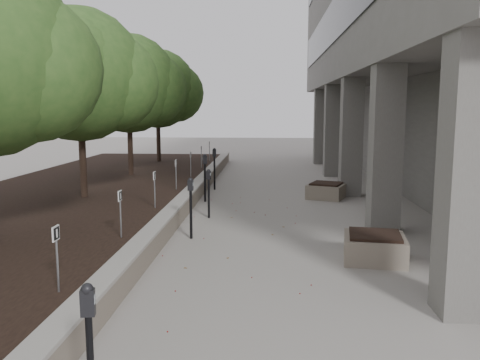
% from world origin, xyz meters
% --- Properties ---
extents(ground, '(90.00, 90.00, 0.00)m').
position_xyz_m(ground, '(0.00, 0.00, 0.00)').
color(ground, gray).
rests_on(ground, ground).
extents(retaining_wall, '(0.39, 26.00, 0.50)m').
position_xyz_m(retaining_wall, '(-1.82, 9.00, 0.25)').
color(retaining_wall, gray).
rests_on(retaining_wall, ground).
extents(planting_bed, '(7.00, 26.00, 0.40)m').
position_xyz_m(planting_bed, '(-5.50, 9.00, 0.20)').
color(planting_bed, black).
rests_on(planting_bed, ground).
extents(crabapple_tree_3, '(4.60, 4.00, 5.44)m').
position_xyz_m(crabapple_tree_3, '(-4.80, 8.00, 3.12)').
color(crabapple_tree_3, '#2E531F').
rests_on(crabapple_tree_3, planting_bed).
extents(crabapple_tree_4, '(4.60, 4.00, 5.44)m').
position_xyz_m(crabapple_tree_4, '(-4.80, 13.00, 3.12)').
color(crabapple_tree_4, '#2E531F').
rests_on(crabapple_tree_4, planting_bed).
extents(crabapple_tree_5, '(4.60, 4.00, 5.44)m').
position_xyz_m(crabapple_tree_5, '(-4.80, 18.00, 3.12)').
color(crabapple_tree_5, '#2E531F').
rests_on(crabapple_tree_5, planting_bed).
extents(parking_sign_2, '(0.04, 0.22, 0.96)m').
position_xyz_m(parking_sign_2, '(-2.35, 0.50, 0.88)').
color(parking_sign_2, black).
rests_on(parking_sign_2, planting_bed).
extents(parking_sign_3, '(0.04, 0.22, 0.96)m').
position_xyz_m(parking_sign_3, '(-2.35, 3.50, 0.88)').
color(parking_sign_3, black).
rests_on(parking_sign_3, planting_bed).
extents(parking_sign_4, '(0.04, 0.22, 0.96)m').
position_xyz_m(parking_sign_4, '(-2.35, 6.50, 0.88)').
color(parking_sign_4, black).
rests_on(parking_sign_4, planting_bed).
extents(parking_sign_5, '(0.04, 0.22, 0.96)m').
position_xyz_m(parking_sign_5, '(-2.35, 9.50, 0.88)').
color(parking_sign_5, black).
rests_on(parking_sign_5, planting_bed).
extents(parking_sign_6, '(0.04, 0.22, 0.96)m').
position_xyz_m(parking_sign_6, '(-2.35, 12.50, 0.88)').
color(parking_sign_6, black).
rests_on(parking_sign_6, planting_bed).
extents(parking_sign_7, '(0.04, 0.22, 0.96)m').
position_xyz_m(parking_sign_7, '(-2.35, 15.50, 0.88)').
color(parking_sign_7, black).
rests_on(parking_sign_7, planting_bed).
extents(parking_sign_8, '(0.04, 0.22, 0.96)m').
position_xyz_m(parking_sign_8, '(-2.35, 18.50, 0.88)').
color(parking_sign_8, black).
rests_on(parking_sign_8, planting_bed).
extents(parking_meter_1, '(0.16, 0.13, 1.45)m').
position_xyz_m(parking_meter_1, '(-0.99, -1.95, 0.72)').
color(parking_meter_1, black).
rests_on(parking_meter_1, ground).
extents(parking_meter_2, '(0.15, 0.12, 1.42)m').
position_xyz_m(parking_meter_2, '(-1.17, 4.98, 0.71)').
color(parking_meter_2, black).
rests_on(parking_meter_2, ground).
extents(parking_meter_3, '(0.16, 0.14, 1.35)m').
position_xyz_m(parking_meter_3, '(-1.02, 7.17, 0.67)').
color(parking_meter_3, black).
rests_on(parking_meter_3, ground).
extents(parking_meter_4, '(0.18, 0.15, 1.55)m').
position_xyz_m(parking_meter_4, '(-1.43, 9.54, 0.77)').
color(parking_meter_4, black).
rests_on(parking_meter_4, ground).
extents(parking_meter_5, '(0.16, 0.12, 1.55)m').
position_xyz_m(parking_meter_5, '(-1.38, 11.93, 0.77)').
color(parking_meter_5, black).
rests_on(parking_meter_5, ground).
extents(planter_front, '(1.33, 1.33, 0.55)m').
position_xyz_m(planter_front, '(2.70, 3.54, 0.27)').
color(planter_front, gray).
rests_on(planter_front, ground).
extents(planter_back, '(1.45, 1.45, 0.52)m').
position_xyz_m(planter_back, '(2.53, 10.39, 0.26)').
color(planter_back, gray).
rests_on(planter_back, ground).
extents(berry_scatter, '(3.30, 14.10, 0.02)m').
position_xyz_m(berry_scatter, '(-0.10, 5.00, 0.01)').
color(berry_scatter, maroon).
rests_on(berry_scatter, ground).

